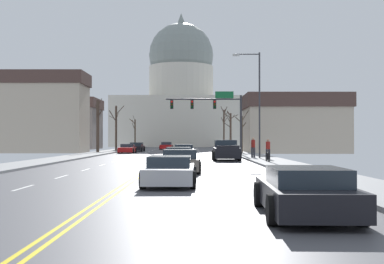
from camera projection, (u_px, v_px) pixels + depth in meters
name	position (u px, v px, depth m)	size (l,w,h in m)	color
ground	(156.00, 162.00, 36.52)	(20.00, 180.00, 0.20)	#49494E
signal_gantry	(211.00, 109.00, 51.30)	(7.91, 0.41, 6.54)	#28282D
street_lamp_right	(254.00, 96.00, 41.58)	(2.32, 0.24, 8.89)	#333338
capitol_building	(179.00, 97.00, 114.82)	(30.67, 19.25, 31.05)	beige
sedan_near_00	(182.00, 151.00, 46.47)	(2.10, 4.67, 1.23)	#6B6056
pickup_truck_near_01	(224.00, 151.00, 40.48)	(2.27, 5.37, 1.66)	black
sedan_near_02	(177.00, 157.00, 32.80)	(2.05, 4.60, 1.20)	black
sedan_near_03	(178.00, 162.00, 25.71)	(2.13, 4.28, 1.20)	#6B6056
sedan_near_04	(168.00, 171.00, 18.64)	(2.02, 4.69, 1.11)	silver
sedan_near_05	(302.00, 192.00, 11.23)	(2.12, 4.57, 1.11)	black
sedan_oncoming_00	(125.00, 149.00, 60.75)	(1.98, 4.71, 1.13)	#B71414
sedan_oncoming_01	(134.00, 147.00, 69.25)	(2.11, 4.75, 1.25)	black
sedan_oncoming_02	(164.00, 146.00, 81.94)	(2.16, 4.46, 1.23)	#B71414
flank_building_00	(68.00, 124.00, 86.29)	(10.05, 10.00, 8.74)	slate
flank_building_01	(35.00, 112.00, 62.96)	(12.56, 6.38, 10.20)	#B2A38E
flank_building_02	(292.00, 124.00, 62.11)	(12.65, 9.01, 7.26)	#B2A38E
bare_tree_00	(240.00, 133.00, 57.91)	(1.73, 2.22, 5.02)	#4C3D2D
bare_tree_01	(114.00, 126.00, 68.38)	(2.12, 2.30, 6.31)	#423328
bare_tree_02	(228.00, 129.00, 78.24)	(2.38, 1.70, 6.13)	#423328
bare_tree_03	(133.00, 132.00, 89.82)	(1.35, 2.40, 5.81)	#4C3D2D
bare_tree_04	(222.00, 127.00, 82.94)	(1.27, 2.58, 7.13)	#423328
bare_tree_05	(96.00, 125.00, 60.35)	(0.70, 2.90, 6.71)	#423328
pedestrian_00	(266.00, 148.00, 38.80)	(0.35, 0.34, 1.62)	black
pedestrian_01	(251.00, 146.00, 42.45)	(0.35, 0.34, 1.75)	#33333D
bicycle_parked	(266.00, 157.00, 35.19)	(0.12, 1.77, 0.85)	black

